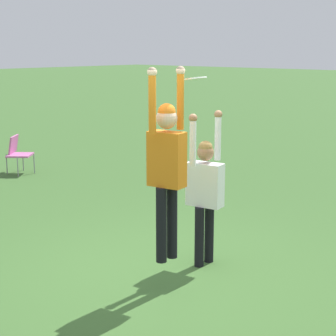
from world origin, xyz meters
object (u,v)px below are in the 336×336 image
(person_defending, at_px, (205,186))
(camping_chair_1, at_px, (17,151))
(person_jumping, at_px, (167,160))
(frisbee, at_px, (195,78))

(person_defending, relative_size, camping_chair_1, 2.39)
(person_jumping, xyz_separation_m, person_defending, (0.89, 0.16, -0.49))
(frisbee, relative_size, camping_chair_1, 0.31)
(frisbee, distance_m, camping_chair_1, 7.10)
(frisbee, height_order, camping_chair_1, frisbee)
(person_jumping, distance_m, camping_chair_1, 7.01)
(frisbee, bearing_deg, person_jumping, 173.90)
(person_jumping, bearing_deg, person_defending, -90.00)
(person_jumping, relative_size, person_defending, 1.11)
(camping_chair_1, bearing_deg, person_jumping, 31.07)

